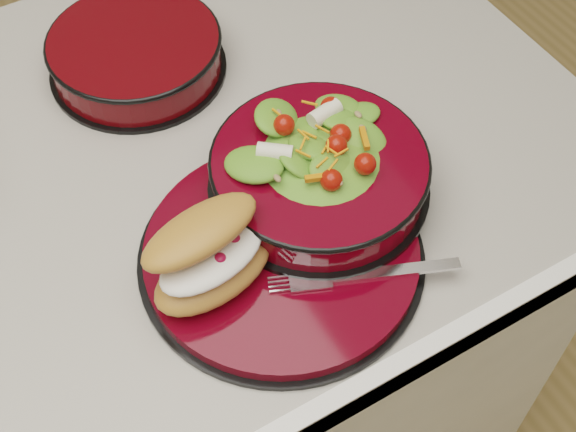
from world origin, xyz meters
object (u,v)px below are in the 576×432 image
croissant (209,255)px  fork (369,274)px  extra_bowl (136,53)px  dinner_plate (282,253)px  island_counter (141,367)px  salad_bowl (319,166)px

croissant → fork: bearing=-40.1°
fork → extra_bowl: 0.43m
fork → dinner_plate: bearing=61.7°
island_counter → fork: size_ratio=7.18×
fork → extra_bowl: extra_bowl is taller
dinner_plate → extra_bowl: bearing=92.2°
salad_bowl → croissant: bearing=-164.2°
salad_bowl → croissant: 0.16m
dinner_plate → extra_bowl: (-0.01, 0.35, 0.02)m
island_counter → fork: 0.58m
croissant → extra_bowl: (0.07, 0.34, -0.03)m
croissant → extra_bowl: 0.35m
salad_bowl → croissant: (-0.16, -0.04, 0.00)m
dinner_plate → fork: fork is taller
dinner_plate → fork: bearing=-50.9°
dinner_plate → extra_bowl: size_ratio=1.35×
island_counter → croissant: croissant is taller
island_counter → croissant: 0.54m
fork → salad_bowl: bearing=15.4°
dinner_plate → salad_bowl: size_ratio=1.25×
island_counter → salad_bowl: salad_bowl is taller
salad_bowl → fork: salad_bowl is taller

